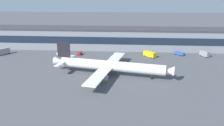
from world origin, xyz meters
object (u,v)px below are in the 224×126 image
at_px(fuel_truck, 150,54).
at_px(traffic_cone_1, 105,82).
at_px(pushback_tractor, 60,53).
at_px(belt_loader, 179,53).
at_px(baggage_tug, 80,53).
at_px(catering_truck, 4,51).
at_px(stair_truck, 205,54).
at_px(traffic_cone_0, 131,89).
at_px(airliner, 110,66).

relative_size(fuel_truck, traffic_cone_1, 10.93).
height_order(pushback_tractor, belt_loader, belt_loader).
bearing_deg(fuel_truck, baggage_tug, 177.61).
height_order(catering_truck, stair_truck, catering_truck).
relative_size(belt_loader, stair_truck, 0.97).
height_order(baggage_tug, belt_loader, belt_loader).
height_order(pushback_tractor, fuel_truck, fuel_truck).
bearing_deg(traffic_cone_1, baggage_tug, 114.61).
height_order(fuel_truck, baggage_tug, fuel_truck).
height_order(catering_truck, traffic_cone_0, catering_truck).
distance_m(fuel_truck, traffic_cone_0, 51.97).
xyz_separation_m(belt_loader, traffic_cone_1, (-42.00, -49.47, -0.78)).
distance_m(belt_loader, traffic_cone_0, 63.92).
distance_m(pushback_tractor, catering_truck, 35.68).
xyz_separation_m(fuel_truck, stair_truck, (33.78, 3.21, 0.10)).
bearing_deg(traffic_cone_0, airliner, 121.71).
distance_m(airliner, catering_truck, 77.26).
xyz_separation_m(airliner, pushback_tractor, (-34.45, 34.62, -3.73)).
bearing_deg(traffic_cone_1, airliner, 84.27).
bearing_deg(fuel_truck, airliner, -123.50).
distance_m(belt_loader, traffic_cone_1, 64.90).
bearing_deg(stair_truck, traffic_cone_1, -140.43).
xyz_separation_m(fuel_truck, belt_loader, (18.83, 5.62, -0.73)).
xyz_separation_m(catering_truck, stair_truck, (125.95, 4.11, -0.31)).
xyz_separation_m(fuel_truck, traffic_cone_0, (-11.46, -50.66, -1.56)).
xyz_separation_m(airliner, fuel_truck, (22.12, 33.41, -2.90)).
bearing_deg(baggage_tug, fuel_truck, -2.39).
xyz_separation_m(stair_truck, traffic_cone_0, (-45.25, -53.87, -1.66)).
relative_size(pushback_tractor, catering_truck, 0.70).
height_order(airliner, pushback_tractor, airliner).
height_order(fuel_truck, traffic_cone_1, fuel_truck).
xyz_separation_m(fuel_truck, traffic_cone_1, (-23.17, -43.85, -1.51)).
height_order(baggage_tug, traffic_cone_1, baggage_tug).
bearing_deg(pushback_tractor, traffic_cone_0, -48.98).
height_order(catering_truck, fuel_truck, catering_truck).
relative_size(pushback_tractor, traffic_cone_0, 8.00).
height_order(pushback_tractor, traffic_cone_0, pushback_tractor).
bearing_deg(traffic_cone_1, stair_truck, 39.57).
bearing_deg(baggage_tug, airliner, -58.06).
distance_m(catering_truck, traffic_cone_1, 81.29).
xyz_separation_m(pushback_tractor, belt_loader, (75.40, 4.42, 0.10)).
height_order(airliner, fuel_truck, airliner).
distance_m(fuel_truck, belt_loader, 19.66).
height_order(pushback_tractor, traffic_cone_1, pushback_tractor).
height_order(pushback_tractor, baggage_tug, baggage_tug).
bearing_deg(pushback_tractor, fuel_truck, -1.22).
relative_size(airliner, fuel_truck, 7.40).
relative_size(fuel_truck, baggage_tug, 2.13).
distance_m(pushback_tractor, baggage_tug, 12.49).
distance_m(fuel_truck, stair_truck, 33.94).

